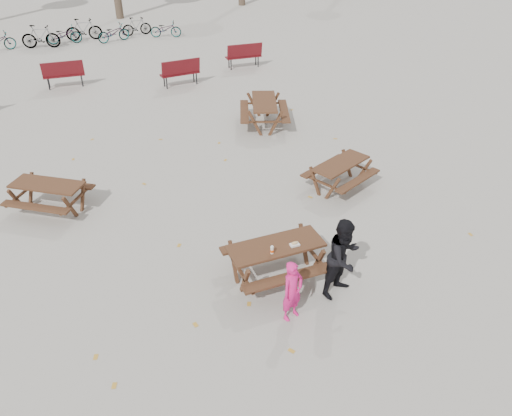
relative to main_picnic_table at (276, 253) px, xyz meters
name	(u,v)px	position (x,y,z in m)	size (l,w,h in m)	color
ground	(275,277)	(0.00, 0.00, -0.59)	(80.00, 80.00, 0.00)	gray
main_picnic_table	(276,253)	(0.00, 0.00, 0.00)	(1.80, 1.45, 0.78)	#392414
food_tray	(295,245)	(0.31, -0.15, 0.21)	(0.18, 0.11, 0.04)	white
bread_roll	(295,243)	(0.31, -0.15, 0.25)	(0.14, 0.06, 0.05)	tan
soda_bottle	(272,250)	(-0.18, -0.21, 0.26)	(0.07, 0.07, 0.17)	silver
child	(292,291)	(-0.18, -1.09, 0.01)	(0.43, 0.28, 1.18)	#E01C74
adult	(344,258)	(0.96, -0.84, 0.21)	(0.77, 0.60, 1.59)	black
picnic_table_east	(340,175)	(2.92, 2.57, -0.24)	(1.60, 1.29, 0.69)	#392414
picnic_table_north	(50,197)	(-3.88, 4.19, -0.23)	(1.65, 1.33, 0.71)	#392414
picnic_table_far	(264,113)	(2.69, 6.91, -0.18)	(1.88, 1.52, 0.81)	#392414
park_bench_row	(120,74)	(-0.91, 12.27, -0.07)	(12.14, 2.33, 1.03)	maroon
bicycle_row	(83,33)	(-1.55, 19.59, -0.13)	(9.51, 1.78, 1.06)	black
fallen_leaves	(252,207)	(0.50, 2.50, -0.58)	(11.00, 11.00, 0.01)	#B9872C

